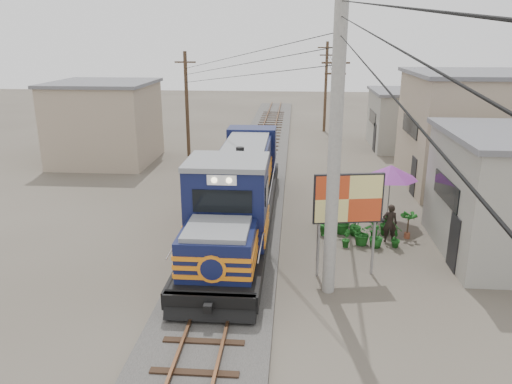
# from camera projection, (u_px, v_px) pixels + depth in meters

# --- Properties ---
(ground) EXTENTS (120.00, 120.00, 0.00)m
(ground) POSITION_uv_depth(u_px,v_px,m) (224.00, 279.00, 17.09)
(ground) COLOR #473F35
(ground) RESTS_ON ground
(ballast) EXTENTS (3.60, 70.00, 0.16)m
(ballast) POSITION_uv_depth(u_px,v_px,m) (250.00, 191.00, 26.57)
(ballast) COLOR #595651
(ballast) RESTS_ON ground
(track) EXTENTS (1.15, 70.00, 0.12)m
(track) POSITION_uv_depth(u_px,v_px,m) (250.00, 187.00, 26.52)
(track) COLOR #51331E
(track) RESTS_ON ground
(locomotive) EXTENTS (2.82, 15.32, 3.80)m
(locomotive) POSITION_uv_depth(u_px,v_px,m) (239.00, 192.00, 21.02)
(locomotive) COLOR black
(locomotive) RESTS_ON ground
(utility_pole_main) EXTENTS (0.40, 0.40, 10.00)m
(utility_pole_main) POSITION_uv_depth(u_px,v_px,m) (335.00, 141.00, 14.85)
(utility_pole_main) COLOR #9E9B93
(utility_pole_main) RESTS_ON ground
(wooden_pole_mid) EXTENTS (1.60, 0.24, 7.00)m
(wooden_pole_mid) POSITION_uv_depth(u_px,v_px,m) (333.00, 113.00, 28.95)
(wooden_pole_mid) COLOR #4C3826
(wooden_pole_mid) RESTS_ON ground
(wooden_pole_far) EXTENTS (1.60, 0.24, 7.50)m
(wooden_pole_far) POSITION_uv_depth(u_px,v_px,m) (326.00, 85.00, 42.16)
(wooden_pole_far) COLOR #4C3826
(wooden_pole_far) RESTS_ON ground
(wooden_pole_left) EXTENTS (1.60, 0.24, 7.00)m
(wooden_pole_left) POSITION_uv_depth(u_px,v_px,m) (187.00, 102.00, 33.47)
(wooden_pole_left) COLOR #4C3826
(wooden_pole_left) RESTS_ON ground
(power_lines) EXTENTS (9.65, 19.00, 3.30)m
(power_lines) POSITION_uv_depth(u_px,v_px,m) (244.00, 45.00, 22.90)
(power_lines) COLOR black
(power_lines) RESTS_ON ground
(shophouse_mid) EXTENTS (8.40, 7.35, 6.20)m
(shophouse_mid) POSITION_uv_depth(u_px,v_px,m) (486.00, 131.00, 26.62)
(shophouse_mid) COLOR gray
(shophouse_mid) RESTS_ON ground
(shophouse_back) EXTENTS (6.30, 6.30, 4.20)m
(shophouse_back) POSITION_uv_depth(u_px,v_px,m) (414.00, 119.00, 36.54)
(shophouse_back) COLOR gray
(shophouse_back) RESTS_ON ground
(shophouse_left) EXTENTS (6.30, 6.30, 5.20)m
(shophouse_left) POSITION_uv_depth(u_px,v_px,m) (105.00, 122.00, 32.27)
(shophouse_left) COLOR gray
(shophouse_left) RESTS_ON ground
(billboard) EXTENTS (2.35, 0.52, 3.66)m
(billboard) POSITION_uv_depth(u_px,v_px,m) (348.00, 201.00, 16.63)
(billboard) COLOR #99999E
(billboard) RESTS_ON ground
(market_umbrella) EXTENTS (3.05, 3.05, 2.62)m
(market_umbrella) POSITION_uv_depth(u_px,v_px,m) (391.00, 172.00, 21.69)
(market_umbrella) COLOR black
(market_umbrella) RESTS_ON ground
(vendor) EXTENTS (0.61, 0.43, 1.60)m
(vendor) POSITION_uv_depth(u_px,v_px,m) (390.00, 223.00, 19.95)
(vendor) COLOR black
(vendor) RESTS_ON ground
(plant_nursery) EXTENTS (3.33, 2.92, 1.11)m
(plant_nursery) POSITION_uv_depth(u_px,v_px,m) (350.00, 225.00, 20.58)
(plant_nursery) COLOR #175217
(plant_nursery) RESTS_ON ground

